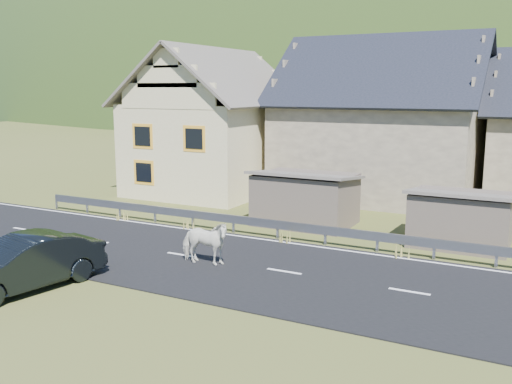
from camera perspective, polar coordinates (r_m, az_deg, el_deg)
The scene contains 11 objects.
ground at distance 18.57m, azimuth 2.84°, elevation -8.05°, with size 160.00×160.00×0.00m, color #454E1D.
road at distance 18.56m, azimuth 2.85°, elevation -7.99°, with size 60.00×7.00×0.04m, color black.
lane_markings at distance 18.55m, azimuth 2.85°, elevation -7.92°, with size 60.00×6.60×0.01m, color silver.
guardrail at distance 21.68m, azimuth 6.95°, elevation -3.87°, with size 28.10×0.09×0.75m.
shed_left at distance 24.84m, azimuth 4.97°, elevation -0.74°, with size 4.30×3.30×2.40m, color brown.
shed_right at distance 22.72m, azimuth 19.77°, elevation -2.62°, with size 3.80×2.90×2.20m, color brown.
house_cream at distance 32.99m, azimuth -4.20°, elevation 7.71°, with size 7.80×9.80×8.30m.
house_stone_a at distance 32.14m, azimuth 12.66°, elevation 7.91°, with size 10.80×9.80×8.90m.
conifer_patch at distance 140.60m, azimuth 1.30°, elevation 10.40°, with size 76.00×50.00×28.00m, color black.
horse at distance 19.12m, azimuth -5.18°, elevation -5.03°, with size 1.80×0.82×1.52m, color silver.
car at distance 18.16m, azimuth -22.29°, elevation -6.65°, with size 1.67×4.79×1.58m, color black.
Camera 1 is at (7.34, -16.02, 5.85)m, focal length 40.00 mm.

